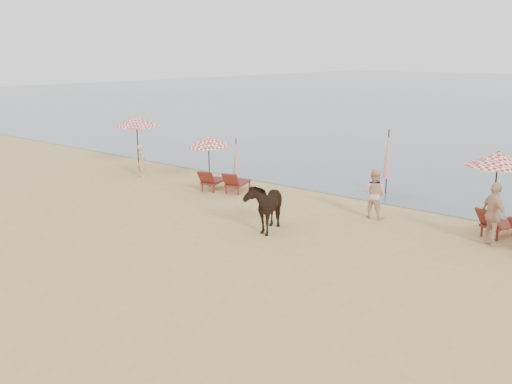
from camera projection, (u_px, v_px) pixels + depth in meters
ground at (131, 269)px, 14.59m from camera, size 120.00×120.00×0.00m
lounger_cluster_left at (224, 181)px, 22.70m from camera, size 2.09×2.05×0.60m
umbrella_open_left_a at (136, 121)px, 26.51m from camera, size 2.25×2.25×2.56m
umbrella_open_left_b at (209, 141)px, 23.15m from camera, size 1.72×1.76×2.20m
umbrella_open_right at (498, 159)px, 17.56m from camera, size 2.01×2.01×2.46m
umbrella_closed_left at (236, 158)px, 23.02m from camera, size 0.25×0.25×2.06m
umbrella_closed_right at (388, 154)px, 22.07m from camera, size 0.31×0.31×2.55m
cow at (265, 205)px, 17.67m from camera, size 1.51×2.07×1.59m
beachgoer_left at (142, 161)px, 25.23m from camera, size 0.64×0.57×1.47m
beachgoer_right_a at (374, 194)px, 18.95m from camera, size 0.85×0.68×1.66m
beachgoer_right_b at (494, 214)px, 16.18m from camera, size 1.12×1.05×1.86m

